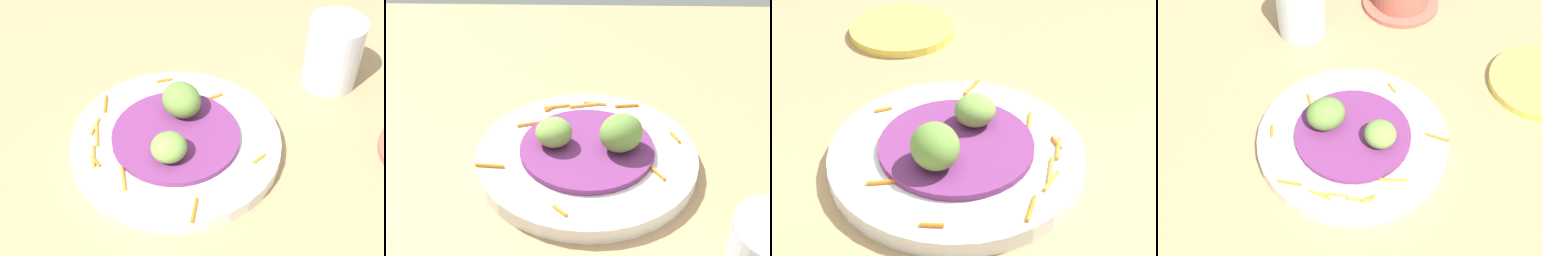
% 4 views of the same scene
% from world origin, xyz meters
% --- Properties ---
extents(table_surface, '(1.10, 1.10, 0.02)m').
position_xyz_m(table_surface, '(0.00, 0.00, 0.01)').
color(table_surface, tan).
rests_on(table_surface, ground).
extents(main_plate, '(0.26, 0.26, 0.02)m').
position_xyz_m(main_plate, '(0.01, -0.05, 0.03)').
color(main_plate, white).
rests_on(main_plate, table_surface).
extents(cabbage_bed, '(0.16, 0.16, 0.01)m').
position_xyz_m(cabbage_bed, '(0.01, -0.05, 0.04)').
color(cabbage_bed, '#702D6B').
rests_on(cabbage_bed, main_plate).
extents(carrot_garnish, '(0.24, 0.21, 0.00)m').
position_xyz_m(carrot_garnish, '(0.02, -0.09, 0.04)').
color(carrot_garnish, orange).
rests_on(carrot_garnish, main_plate).
extents(guac_scoop_left, '(0.07, 0.07, 0.04)m').
position_xyz_m(guac_scoop_left, '(-0.03, -0.04, 0.07)').
color(guac_scoop_left, olive).
rests_on(guac_scoop_left, cabbage_bed).
extents(guac_scoop_center, '(0.06, 0.06, 0.03)m').
position_xyz_m(guac_scoop_center, '(0.05, -0.05, 0.06)').
color(guac_scoop_center, '#759E47').
rests_on(guac_scoop_center, cabbage_bed).
extents(side_plate_small, '(0.15, 0.15, 0.01)m').
position_xyz_m(side_plate_small, '(0.24, 0.15, 0.03)').
color(side_plate_small, '#E0CC4C').
rests_on(side_plate_small, table_surface).
extents(water_glass, '(0.07, 0.07, 0.10)m').
position_xyz_m(water_glass, '(-0.14, 0.15, 0.07)').
color(water_glass, silver).
rests_on(water_glass, table_surface).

